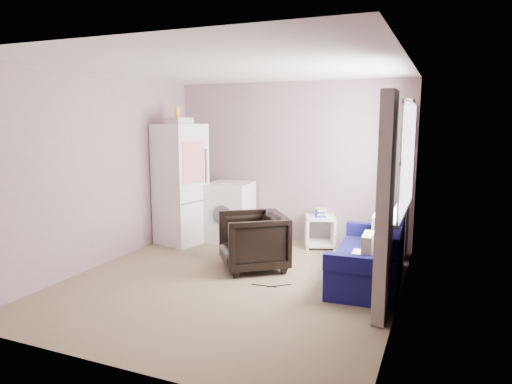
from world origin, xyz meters
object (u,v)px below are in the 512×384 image
washing_machine (230,210)px  side_table (320,229)px  armchair (253,238)px  fridge (180,183)px  sofa (373,260)px

washing_machine → side_table: (1.44, 0.15, -0.21)m
armchair → fridge: bearing=-151.9°
armchair → fridge: size_ratio=0.38×
fridge → washing_machine: bearing=48.2°
washing_machine → sofa: bearing=-28.4°
side_table → sofa: sofa is taller
armchair → side_table: armchair is taller
fridge → washing_machine: 0.90m
sofa → armchair: bearing=-179.0°
washing_machine → side_table: 1.46m
armchair → washing_machine: size_ratio=0.87×
armchair → fridge: 1.78m
fridge → side_table: 2.26m
washing_machine → fridge: bearing=-150.0°
fridge → side_table: (2.08, 0.59, -0.66)m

